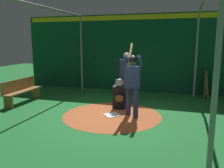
{
  "coord_description": "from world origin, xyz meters",
  "views": [
    {
      "loc": [
        6.44,
        2.0,
        2.18
      ],
      "look_at": [
        0.0,
        0.0,
        0.95
      ],
      "focal_mm": 37.75,
      "sensor_mm": 36.0,
      "label": 1
    }
  ],
  "objects": [
    {
      "name": "cage_frame",
      "position": [
        0.0,
        0.0,
        2.32
      ],
      "size": [
        6.4,
        4.88,
        3.29
      ],
      "color": "gray",
      "rests_on": "ground"
    },
    {
      "name": "ground_plane",
      "position": [
        0.0,
        0.0,
        0.0
      ],
      "size": [
        26.65,
        26.65,
        0.0
      ],
      "primitive_type": "plane",
      "color": "#1E6B2D"
    },
    {
      "name": "umpire",
      "position": [
        -1.44,
        0.07,
        1.02
      ],
      "size": [
        0.23,
        0.49,
        1.8
      ],
      "color": "#4C4C51",
      "rests_on": "ground"
    },
    {
      "name": "back_wall",
      "position": [
        -3.79,
        0.0,
        1.68
      ],
      "size": [
        0.23,
        10.65,
        3.33
      ],
      "color": "#0F472D",
      "rests_on": "ground"
    },
    {
      "name": "bench",
      "position": [
        -0.45,
        -3.53,
        0.45
      ],
      "size": [
        1.73,
        0.36,
        0.85
      ],
      "color": "olive",
      "rests_on": "ground"
    },
    {
      "name": "catcher",
      "position": [
        -0.79,
        0.02,
        0.39
      ],
      "size": [
        0.58,
        0.4,
        0.99
      ],
      "color": "black",
      "rests_on": "ground"
    },
    {
      "name": "home_plate",
      "position": [
        0.0,
        0.0,
        0.01
      ],
      "size": [
        0.59,
        0.59,
        0.01
      ],
      "primitive_type": "cube",
      "rotation": [
        0.0,
        0.0,
        0.79
      ],
      "color": "white",
      "rests_on": "dirt_circle"
    },
    {
      "name": "batter",
      "position": [
        -0.11,
        0.58,
        1.09
      ],
      "size": [
        0.68,
        0.49,
        2.12
      ],
      "color": "navy",
      "rests_on": "ground"
    },
    {
      "name": "bat_rack",
      "position": [
        -3.54,
        2.82,
        0.49
      ],
      "size": [
        1.18,
        0.19,
        1.05
      ],
      "color": "olive",
      "rests_on": "ground"
    },
    {
      "name": "dirt_circle",
      "position": [
        0.0,
        0.0,
        0.0
      ],
      "size": [
        2.93,
        2.93,
        0.01
      ],
      "primitive_type": "cylinder",
      "color": "#AD562D",
      "rests_on": "ground"
    }
  ]
}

